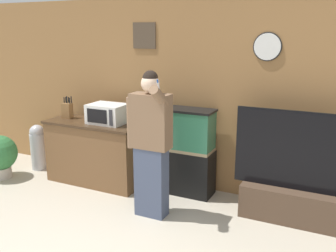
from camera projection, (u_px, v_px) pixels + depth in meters
name	position (u px, v px, depth m)	size (l,w,h in m)	color
wall_back_paneled	(202.00, 96.00, 5.02)	(10.00, 0.08, 2.60)	olive
counter_island	(96.00, 152.00, 5.41)	(1.44, 0.60, 0.90)	brown
microwave	(108.00, 114.00, 5.20)	(0.51, 0.39, 0.27)	white
knife_block	(67.00, 110.00, 5.50)	(0.15, 0.10, 0.33)	brown
aquarium_on_stand	(184.00, 151.00, 5.02)	(0.82, 0.35, 1.17)	black
tv_on_stand	(294.00, 190.00, 4.30)	(1.43, 0.40, 1.30)	#4C3828
person_standing	(150.00, 143.00, 4.31)	(0.55, 0.41, 1.74)	#424C66
trash_bin	(38.00, 146.00, 5.95)	(0.24, 0.24, 0.73)	#B7B7BC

